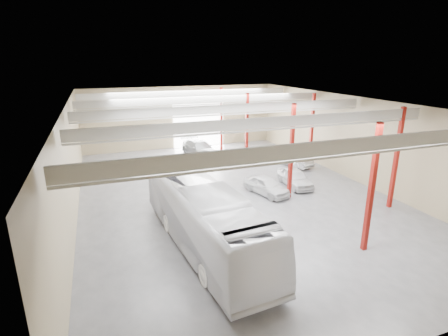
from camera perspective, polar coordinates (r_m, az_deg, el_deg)
depot_shell at (r=25.92m, az=1.26°, el=6.38°), size 22.12×32.12×7.06m
coach_bus at (r=19.12m, az=-3.32°, el=-7.88°), size 4.12×12.95×3.55m
black_sedan at (r=20.82m, az=2.21°, el=-9.09°), size 2.18×4.67×1.29m
car_row_a at (r=26.89m, az=6.90°, el=-2.83°), size 2.70×4.34×1.38m
car_row_b at (r=29.92m, az=-5.34°, el=-0.33°), size 2.84×5.46×1.71m
car_row_c at (r=37.29m, az=-3.98°, el=3.21°), size 3.22×5.93×1.63m
car_right_near at (r=34.58m, az=11.02°, el=1.65°), size 2.68×4.73×1.47m
car_right_far at (r=28.95m, az=11.50°, el=-1.54°), size 1.98×4.26×1.41m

